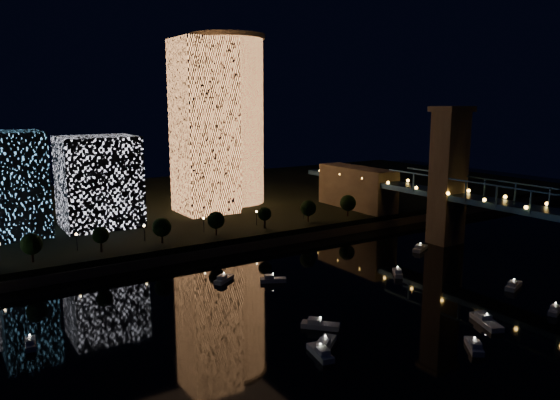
# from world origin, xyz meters

# --- Properties ---
(ground) EXTENTS (520.00, 520.00, 0.00)m
(ground) POSITION_xyz_m (0.00, 0.00, 0.00)
(ground) COLOR black
(ground) RESTS_ON ground
(far_bank) EXTENTS (420.00, 160.00, 5.00)m
(far_bank) POSITION_xyz_m (0.00, 160.00, 2.50)
(far_bank) COLOR black
(far_bank) RESTS_ON ground
(seawall) EXTENTS (420.00, 6.00, 3.00)m
(seawall) POSITION_xyz_m (0.00, 82.00, 1.50)
(seawall) COLOR #6B5E4C
(seawall) RESTS_ON ground
(tower_cylindrical) EXTENTS (34.00, 34.00, 75.90)m
(tower_cylindrical) POSITION_xyz_m (24.06, 143.05, 43.07)
(tower_cylindrical) COLOR #FF9851
(tower_cylindrical) RESTS_ON far_bank
(tower_rectangular) EXTENTS (22.56, 22.56, 71.77)m
(tower_rectangular) POSITION_xyz_m (4.97, 128.29, 40.89)
(tower_rectangular) COLOR #FF9851
(tower_rectangular) RESTS_ON far_bank
(midrise_blocks) EXTENTS (85.48, 30.28, 36.59)m
(midrise_blocks) POSITION_xyz_m (-69.96, 125.02, 20.77)
(midrise_blocks) COLOR white
(midrise_blocks) RESTS_ON far_bank
(motorboats) EXTENTS (133.80, 90.66, 2.78)m
(motorboats) POSITION_xyz_m (-6.52, 10.38, 0.81)
(motorboats) COLOR silver
(motorboats) RESTS_ON ground
(esplanade_trees) EXTENTS (166.31, 6.62, 8.81)m
(esplanade_trees) POSITION_xyz_m (-27.66, 88.00, 10.47)
(esplanade_trees) COLOR black
(esplanade_trees) RESTS_ON far_bank
(street_lamps) EXTENTS (132.70, 0.70, 5.65)m
(street_lamps) POSITION_xyz_m (-34.00, 94.00, 9.02)
(street_lamps) COLOR black
(street_lamps) RESTS_ON far_bank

